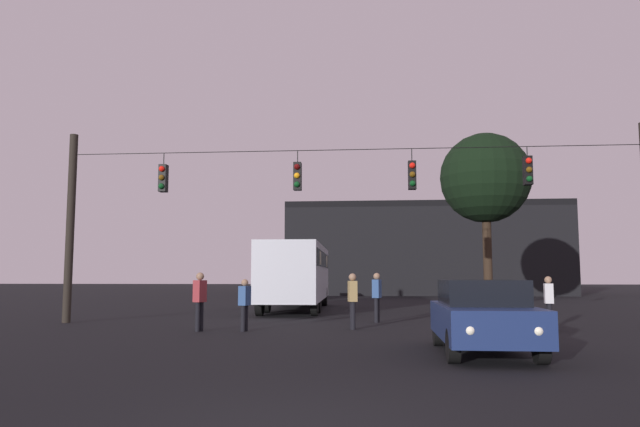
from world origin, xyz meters
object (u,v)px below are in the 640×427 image
(city_bus, at_px, (297,270))
(car_near_right, at_px, (483,315))
(tree_left_silhouette, at_px, (485,179))
(pedestrian_crossing_right, at_px, (549,300))
(pedestrian_trailing, at_px, (245,302))
(car_far_left, at_px, (305,288))
(pedestrian_near_bus, at_px, (200,298))
(pedestrian_crossing_center, at_px, (353,298))
(pedestrian_crossing_left, at_px, (377,294))

(city_bus, distance_m, car_near_right, 16.55)
(city_bus, xyz_separation_m, tree_left_silhouette, (9.09, 1.16, 4.45))
(car_near_right, height_order, tree_left_silhouette, tree_left_silhouette)
(city_bus, distance_m, pedestrian_crossing_right, 13.18)
(pedestrian_trailing, bearing_deg, pedestrian_crossing_right, 7.23)
(car_far_left, relative_size, pedestrian_near_bus, 2.63)
(city_bus, xyz_separation_m, pedestrian_near_bus, (-1.47, -11.07, -0.90))
(car_far_left, height_order, pedestrian_crossing_right, pedestrian_crossing_right)
(pedestrian_near_bus, distance_m, pedestrian_trailing, 1.31)
(pedestrian_near_bus, height_order, tree_left_silhouette, tree_left_silhouette)
(pedestrian_crossing_center, height_order, pedestrian_crossing_right, pedestrian_crossing_center)
(pedestrian_crossing_left, bearing_deg, city_bus, 116.95)
(car_near_right, distance_m, pedestrian_trailing, 7.53)
(pedestrian_crossing_right, distance_m, pedestrian_near_bus, 10.34)
(pedestrian_crossing_center, relative_size, pedestrian_trailing, 1.11)
(pedestrian_crossing_right, bearing_deg, car_far_left, 113.47)
(pedestrian_crossing_right, height_order, pedestrian_near_bus, pedestrian_near_bus)
(pedestrian_trailing, bearing_deg, pedestrian_crossing_center, 15.55)
(car_far_left, bearing_deg, car_near_right, -76.37)
(city_bus, xyz_separation_m, car_far_left, (-1.02, 12.82, -1.07))
(car_near_right, bearing_deg, car_far_left, 103.63)
(city_bus, height_order, pedestrian_trailing, city_bus)
(pedestrian_crossing_left, distance_m, pedestrian_crossing_right, 5.66)
(pedestrian_crossing_left, height_order, pedestrian_trailing, pedestrian_crossing_left)
(tree_left_silhouette, bearing_deg, pedestrian_crossing_center, -118.71)
(pedestrian_crossing_center, height_order, pedestrian_near_bus, pedestrian_near_bus)
(pedestrian_crossing_left, bearing_deg, pedestrian_trailing, -136.94)
(pedestrian_crossing_left, relative_size, pedestrian_near_bus, 1.00)
(car_far_left, xyz_separation_m, pedestrian_crossing_center, (3.97, -22.87, 0.15))
(pedestrian_near_bus, bearing_deg, tree_left_silhouette, 49.19)
(car_near_right, height_order, pedestrian_crossing_center, pedestrian_crossing_center)
(city_bus, relative_size, tree_left_silhouette, 1.30)
(pedestrian_crossing_left, height_order, tree_left_silhouette, tree_left_silhouette)
(city_bus, relative_size, pedestrian_crossing_left, 6.50)
(car_far_left, distance_m, pedestrian_crossing_center, 23.21)
(pedestrian_crossing_left, relative_size, pedestrian_trailing, 1.13)
(pedestrian_near_bus, bearing_deg, city_bus, 82.46)
(car_near_right, xyz_separation_m, pedestrian_crossing_right, (2.96, 5.67, 0.10))
(pedestrian_crossing_left, distance_m, tree_left_silhouette, 11.36)
(pedestrian_near_bus, bearing_deg, car_near_right, -30.96)
(city_bus, height_order, tree_left_silhouette, tree_left_silhouette)
(car_near_right, distance_m, pedestrian_crossing_center, 6.13)
(car_far_left, distance_m, pedestrian_trailing, 23.75)
(car_far_left, xyz_separation_m, pedestrian_crossing_right, (9.81, -22.60, 0.10))
(city_bus, distance_m, pedestrian_crossing_center, 10.51)
(car_far_left, distance_m, pedestrian_crossing_left, 20.66)
(pedestrian_crossing_left, height_order, pedestrian_crossing_center, pedestrian_crossing_left)
(car_far_left, relative_size, pedestrian_crossing_center, 2.68)
(city_bus, relative_size, pedestrian_trailing, 7.34)
(pedestrian_crossing_right, bearing_deg, pedestrian_crossing_left, 153.96)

